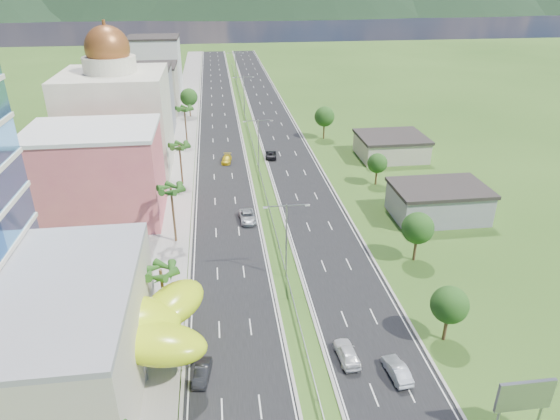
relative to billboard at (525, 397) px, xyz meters
name	(u,v)px	position (x,y,z in m)	size (l,w,h in m)	color
ground	(298,323)	(-17.00, 18.00, -4.42)	(500.00, 500.00, 0.00)	#2D5119
road_left	(219,120)	(-24.50, 108.00, -4.40)	(11.00, 260.00, 0.04)	black
road_right	(272,118)	(-9.50, 108.00, -4.40)	(11.00, 260.00, 0.04)	black
sidewalk_left	(184,121)	(-34.00, 108.00, -4.36)	(7.00, 260.00, 0.12)	gray
median_guardrail	(251,137)	(-17.00, 89.99, -3.80)	(0.10, 216.06, 0.76)	gray
streetlight_median_b	(286,234)	(-17.00, 28.00, 2.33)	(6.04, 0.25, 11.00)	gray
streetlight_median_c	(258,140)	(-17.00, 68.00, 2.33)	(6.04, 0.25, 11.00)	gray
streetlight_median_d	(244,91)	(-17.00, 113.00, 2.33)	(6.04, 0.25, 11.00)	gray
streetlight_median_e	(236,64)	(-17.00, 158.00, 2.33)	(6.04, 0.25, 11.00)	gray
lime_canopy	(114,325)	(-37.00, 14.00, 0.57)	(18.00, 15.00, 7.40)	#B6D414
pink_shophouse	(98,176)	(-45.00, 50.00, 3.08)	(20.00, 15.00, 15.00)	#D65869
domed_building	(117,116)	(-45.00, 73.00, 6.93)	(20.00, 20.00, 28.70)	beige
midrise_grey	(139,103)	(-44.00, 98.00, 3.58)	(16.00, 15.00, 16.00)	gray
midrise_beige	(149,90)	(-44.00, 120.00, 2.08)	(16.00, 15.00, 13.00)	#B6B096
midrise_white	(156,67)	(-44.00, 143.00, 4.58)	(16.00, 15.00, 18.00)	silver
billboard	(525,397)	(0.00, 0.00, 0.00)	(5.20, 0.35, 6.20)	gray
shed_near	(438,203)	(11.00, 43.00, -1.92)	(15.00, 10.00, 5.00)	gray
shed_far	(391,147)	(13.00, 73.00, -2.22)	(14.00, 12.00, 4.40)	#B6B096
palm_tree_b	(161,273)	(-32.50, 20.00, 2.64)	(3.60, 3.60, 8.10)	#47301C
palm_tree_c	(171,191)	(-32.50, 40.00, 4.08)	(3.60, 3.60, 9.60)	#47301C
palm_tree_d	(179,147)	(-32.50, 63.00, 3.12)	(3.60, 3.60, 8.60)	#47301C
palm_tree_e	(184,110)	(-32.50, 88.00, 3.89)	(3.60, 3.60, 9.40)	#47301C
leafy_tree_lfar	(189,97)	(-32.50, 113.00, 1.16)	(4.90, 4.90, 8.05)	#47301C
leafy_tree_ra	(450,305)	(-1.00, 13.00, 0.35)	(4.20, 4.20, 6.90)	#47301C
leafy_tree_rb	(418,228)	(2.00, 30.00, 0.76)	(4.55, 4.55, 7.47)	#47301C
leafy_tree_rc	(377,163)	(5.00, 58.00, -0.05)	(3.85, 3.85, 6.33)	#47301C
leafy_tree_rd	(324,117)	(1.00, 88.00, 1.16)	(4.90, 4.90, 8.05)	#47301C
mountain_ridge	(283,14)	(43.00, 468.00, -4.42)	(860.00, 140.00, 90.00)	black
car_dark_left	(202,372)	(-28.21, 10.55, -3.69)	(1.46, 4.18, 1.38)	black
car_silver_mid_left	(247,217)	(-21.04, 45.49, -3.62)	(2.54, 5.51, 1.53)	#A0A4A8
car_yellow_far_left	(227,159)	(-23.51, 74.15, -3.68)	(1.97, 4.85, 1.41)	gold
car_white_near_right	(347,353)	(-12.76, 11.29, -3.55)	(1.97, 4.90, 1.67)	silver
car_silver_right	(397,370)	(-8.26, 8.22, -3.62)	(1.62, 4.65, 1.53)	#B0B4B8
car_dark_far_right	(271,154)	(-13.57, 75.91, -3.66)	(2.39, 5.18, 1.44)	black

